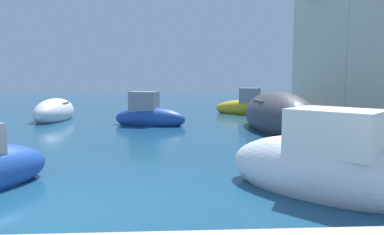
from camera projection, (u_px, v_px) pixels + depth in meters
ground at (58, 211)px, 5.87m from camera, size 80.00×80.00×0.00m
quay_promenade at (333, 199)px, 5.71m from camera, size 44.00×32.00×0.50m
moored_boat_0 at (321, 167)px, 6.76m from camera, size 3.62×3.64×1.87m
moored_boat_2 at (246, 107)px, 21.28m from camera, size 3.63×2.53×1.72m
moored_boat_3 at (149, 116)px, 16.29m from camera, size 3.45×2.08×1.71m
moored_boat_6 at (55, 112)px, 18.34m from camera, size 1.63×4.04×1.37m
moored_boat_8 at (279, 116)px, 14.76m from camera, size 2.63×5.85×1.98m
waterfront_building_annex at (359, 35)px, 21.89m from camera, size 5.65×8.60×8.08m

